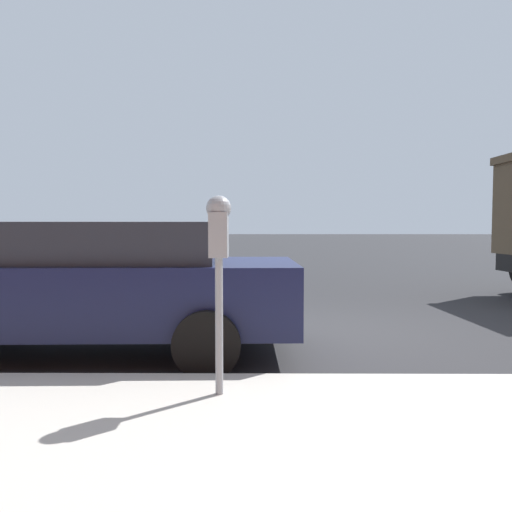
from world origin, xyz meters
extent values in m
plane|color=#2B2B2D|center=(0.00, 0.00, 0.00)|extent=(220.00, 220.00, 0.00)
cylinder|color=gray|center=(-2.74, 0.92, 0.65)|extent=(0.06, 0.06, 1.05)
cube|color=gray|center=(-2.74, 0.92, 1.35)|extent=(0.20, 0.14, 0.34)
sphere|color=gray|center=(-2.74, 0.92, 1.55)|extent=(0.19, 0.19, 0.19)
cube|color=#19389E|center=(-2.63, 0.92, 1.31)|extent=(0.01, 0.11, 0.12)
cube|color=black|center=(-2.63, 0.92, 1.43)|extent=(0.01, 0.10, 0.08)
cube|color=#14193D|center=(-1.05, 2.61, 0.68)|extent=(1.95, 4.82, 0.71)
cube|color=#232833|center=(-1.04, 2.42, 1.25)|extent=(1.67, 2.72, 0.43)
cylinder|color=black|center=(-1.92, 1.10, 0.32)|extent=(0.24, 0.65, 0.64)
cylinder|color=black|center=(-0.10, 1.15, 0.32)|extent=(0.24, 0.65, 0.64)
camera|label=1|loc=(-6.51, 0.61, 1.40)|focal=35.00mm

